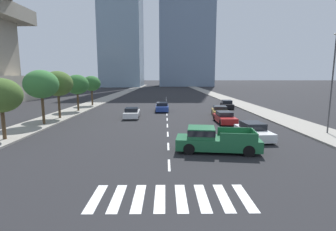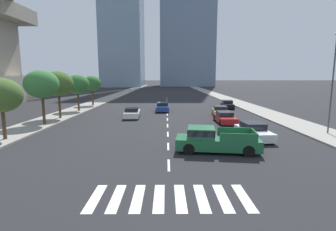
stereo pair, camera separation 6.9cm
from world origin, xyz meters
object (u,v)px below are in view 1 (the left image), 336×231
Objects in this scene: sedan_white_3 at (253,131)px; sedan_blue_4 at (162,107)px; street_tree_nearest at (1,95)px; pickup_truck at (213,140)px; street_tree_fifth at (92,84)px; sedan_white_0 at (132,113)px; sedan_black_5 at (227,105)px; street_tree_third at (58,84)px; street_lamp_east at (333,77)px; street_tree_second at (41,84)px; sedan_red_2 at (225,118)px; sedan_gold_1 at (220,111)px; street_tree_fourth at (77,85)px.

sedan_white_3 is 0.97× the size of sedan_blue_4.
street_tree_nearest reaches higher than sedan_blue_4.
street_tree_fifth is at bearing -52.26° from pickup_truck.
sedan_black_5 reaches higher than sedan_white_0.
pickup_truck is 21.48m from street_tree_third.
street_tree_fifth is (-27.30, 22.58, -1.11)m from street_lamp_east.
street_tree_second is at bearing 170.29° from street_lamp_east.
pickup_truck is at bearing -17.96° from sedan_red_2.
street_tree_third is at bearing -77.08° from sedan_gold_1.
street_tree_third is 1.10× the size of street_tree_fifth.
street_tree_fourth is (0.00, 17.26, 0.33)m from street_tree_nearest.
street_tree_second reaches higher than sedan_white_0.
pickup_truck is 21.08m from sedan_blue_4.
pickup_truck is 16.64m from sedan_gold_1.
street_tree_nearest is (-16.18, 3.06, 2.83)m from pickup_truck.
street_tree_nearest reaches higher than sedan_gold_1.
street_tree_nearest is (-8.69, -11.48, 3.04)m from sedan_white_0.
sedan_red_2 is (-0.62, -5.30, -0.00)m from sedan_gold_1.
sedan_blue_4 is at bearing -72.31° from pickup_truck.
sedan_white_0 is 7.22m from sedan_blue_4.
sedan_red_2 is at bearing 3.53° from street_tree_second.
sedan_black_5 is at bearing -8.50° from street_tree_fifth.
pickup_truck is 11.36m from sedan_red_2.
sedan_blue_4 is at bearing -66.52° from sedan_black_5.
street_tree_second is at bearing 116.80° from sedan_white_0.
street_tree_fifth is (-16.18, 27.57, 3.13)m from pickup_truck.
street_tree_fifth is (-8.69, 13.02, 3.34)m from sedan_white_0.
street_tree_nearest reaches higher than sedan_black_5.
sedan_white_0 is at bearing -75.98° from sedan_gold_1.
sedan_gold_1 is at bearing -11.69° from street_tree_fourth.
sedan_white_0 is at bearing -55.41° from pickup_truck.
street_tree_nearest is at bearing 143.96° from sedan_blue_4.
street_tree_nearest is at bearing 140.34° from sedan_white_0.
pickup_truck is 32.12m from street_tree_fifth.
sedan_white_3 is at bearing -2.03° from sedan_black_5.
sedan_blue_4 is at bearing -158.88° from sedan_white_3.
street_lamp_east is at bearing 4.04° from street_tree_nearest.
sedan_black_5 is at bearing 42.50° from street_tree_nearest.
street_tree_fifth is (-19.49, 16.71, 3.36)m from sedan_red_2.
street_tree_third is at bearing -59.89° from sedan_black_5.
street_tree_third is (-12.39, -7.03, 3.66)m from sedan_blue_4.
sedan_white_3 is 8.47m from street_lamp_east.
street_tree_third is at bearing -119.89° from sedan_white_3.
sedan_blue_4 is 21.80m from street_tree_nearest.
sedan_white_3 is 0.88× the size of street_tree_fourth.
sedan_white_0 reaches higher than sedan_red_2.
street_tree_second is 1.00× the size of street_tree_third.
sedan_white_0 is 14.71m from street_tree_nearest.
street_tree_fifth is (-20.21, 23.89, 3.33)m from sedan_white_3.
sedan_gold_1 is 20.82m from street_tree_fourth.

